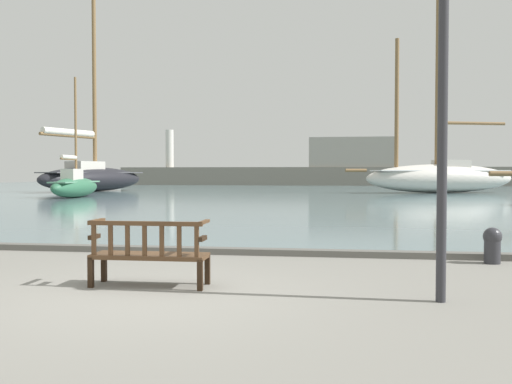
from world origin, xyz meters
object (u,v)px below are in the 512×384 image
(sailboat_distant_harbor, at_px, (75,185))
(mooring_bollard, at_px, (492,244))
(sailboat_far_port, at_px, (440,175))
(sailboat_centre_channel, at_px, (92,176))
(park_bench, at_px, (149,253))
(lamp_post, at_px, (443,91))

(sailboat_distant_harbor, relative_size, mooring_bollard, 11.70)
(sailboat_far_port, distance_m, sailboat_centre_channel, 27.24)
(park_bench, bearing_deg, lamp_post, -5.68)
(lamp_post, bearing_deg, mooring_bollard, 66.45)
(sailboat_far_port, distance_m, lamp_post, 37.62)
(park_bench, height_order, mooring_bollard, park_bench)
(park_bench, bearing_deg, sailboat_centre_channel, 115.73)
(sailboat_distant_harbor, bearing_deg, sailboat_far_port, 26.19)
(sailboat_centre_channel, relative_size, lamp_post, 3.81)
(sailboat_centre_channel, distance_m, mooring_bollard, 40.08)
(park_bench, height_order, sailboat_distant_harbor, sailboat_distant_harbor)
(sailboat_distant_harbor, height_order, lamp_post, sailboat_distant_harbor)
(sailboat_centre_channel, relative_size, mooring_bollard, 25.57)
(sailboat_centre_channel, bearing_deg, park_bench, -64.27)
(sailboat_distant_harbor, distance_m, sailboat_far_port, 26.09)
(mooring_bollard, bearing_deg, park_bench, -151.70)
(lamp_post, bearing_deg, sailboat_centre_channel, 120.21)
(mooring_bollard, height_order, lamp_post, lamp_post)
(sailboat_far_port, bearing_deg, lamp_post, -99.31)
(sailboat_centre_channel, bearing_deg, lamp_post, -59.79)
(sailboat_far_port, relative_size, mooring_bollard, 24.01)
(sailboat_distant_harbor, xyz_separation_m, sailboat_centre_channel, (-3.82, 10.73, 0.54))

